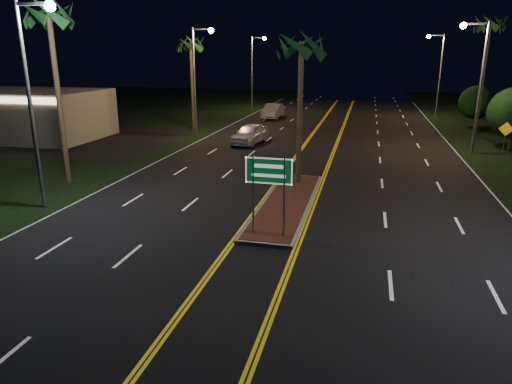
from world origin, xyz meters
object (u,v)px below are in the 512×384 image
(median_island, at_px, (287,203))
(palm_left_far, at_px, (190,45))
(streetlight_left_far, at_px, (255,65))
(streetlight_right_mid, at_px, (476,73))
(highway_sign, at_px, (269,179))
(palm_right_far, at_px, (490,26))
(car_far, at_px, (273,110))
(streetlight_left_mid, at_px, (198,70))
(streetlight_right_far, at_px, (437,66))
(car_near, at_px, (250,132))
(warning_sign, at_px, (505,134))
(commercial_building, at_px, (14,114))
(palm_median, at_px, (302,46))
(shrub_far, at_px, (476,102))
(streetlight_left_near, at_px, (35,84))
(palm_left_near, at_px, (49,17))

(median_island, relative_size, palm_left_far, 1.16)
(streetlight_left_far, relative_size, streetlight_right_mid, 1.00)
(highway_sign, distance_m, palm_right_far, 30.81)
(streetlight_left_far, xyz_separation_m, car_far, (3.75, -6.81, -4.74))
(highway_sign, bearing_deg, median_island, 90.00)
(highway_sign, distance_m, streetlight_left_far, 42.67)
(streetlight_left_mid, height_order, streetlight_right_far, same)
(palm_left_far, xyz_separation_m, car_far, (5.93, 9.19, -6.83))
(streetlight_right_far, bearing_deg, streetlight_right_mid, -90.00)
(car_near, relative_size, warning_sign, 2.34)
(commercial_building, height_order, palm_median, palm_median)
(streetlight_left_far, height_order, warning_sign, streetlight_left_far)
(median_island, height_order, streetlight_right_far, streetlight_right_far)
(palm_median, bearing_deg, palm_left_far, 126.18)
(streetlight_right_far, bearing_deg, shrub_far, -62.02)
(streetlight_left_mid, bearing_deg, palm_right_far, 14.37)
(highway_sign, bearing_deg, palm_median, 90.00)
(highway_sign, bearing_deg, warning_sign, 55.57)
(commercial_building, xyz_separation_m, streetlight_left_far, (15.39, 24.01, 3.65))
(highway_sign, xyz_separation_m, warning_sign, (13.00, 18.96, -0.89))
(streetlight_right_mid, xyz_separation_m, shrub_far, (3.19, 14.00, -3.32))
(median_island, xyz_separation_m, palm_median, (0.00, 3.50, 7.19))
(median_island, xyz_separation_m, palm_left_far, (-12.80, 21.00, 7.66))
(palm_right_far, distance_m, car_near, 21.78)
(streetlight_left_near, xyz_separation_m, shrub_far, (24.41, 32.00, -3.32))
(palm_left_near, bearing_deg, palm_right_far, 41.01)
(palm_left_near, relative_size, shrub_far, 2.47)
(streetlight_left_mid, xyz_separation_m, streetlight_right_far, (21.23, 18.00, 0.00))
(shrub_far, relative_size, car_far, 0.72)
(palm_left_near, xyz_separation_m, palm_left_far, (-0.30, 20.00, -0.93))
(streetlight_left_near, relative_size, streetlight_right_far, 1.00)
(highway_sign, bearing_deg, palm_left_near, 157.40)
(palm_left_far, xyz_separation_m, palm_right_far, (25.60, 2.00, 1.40))
(streetlight_right_mid, bearing_deg, highway_sign, -118.93)
(streetlight_left_far, xyz_separation_m, shrub_far, (24.41, -8.00, -3.32))
(streetlight_right_far, bearing_deg, streetlight_left_mid, -139.70)
(median_island, distance_m, palm_median, 8.00)
(shrub_far, bearing_deg, car_far, 176.70)
(highway_sign, bearing_deg, car_far, 101.29)
(streetlight_right_far, bearing_deg, streetlight_left_near, -119.19)
(commercial_building, bearing_deg, streetlight_left_far, 57.35)
(highway_sign, bearing_deg, commercial_building, 146.52)
(palm_median, bearing_deg, car_near, 116.45)
(streetlight_left_near, xyz_separation_m, palm_median, (10.61, 6.50, 1.62))
(palm_right_far, bearing_deg, palm_median, -123.28)
(car_far, distance_m, warning_sign, 25.16)
(streetlight_left_mid, distance_m, streetlight_right_far, 27.83)
(highway_sign, height_order, commercial_building, commercial_building)
(streetlight_left_mid, distance_m, warning_sign, 24.08)
(palm_median, xyz_separation_m, palm_right_far, (12.80, 19.50, 1.87))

